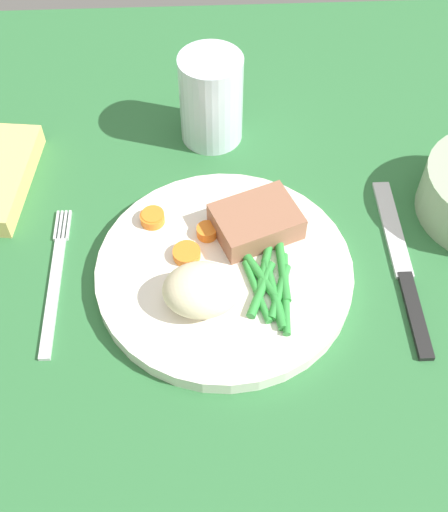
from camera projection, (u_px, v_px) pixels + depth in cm
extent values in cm
cube|color=#2D6B38|center=(240.00, 282.00, 60.43)|extent=(120.00, 90.00, 2.00)
cylinder|color=white|center=(224.00, 268.00, 59.24)|extent=(23.57, 23.57, 1.60)
cube|color=#936047|center=(256.00, 221.00, 59.91)|extent=(9.20, 8.11, 2.53)
ellipsoid|color=beige|center=(201.00, 290.00, 54.41)|extent=(6.69, 5.40, 3.96)
cylinder|color=orange|center=(152.00, 218.00, 61.17)|extent=(2.34, 2.34, 0.94)
cylinder|color=orange|center=(153.00, 217.00, 61.22)|extent=(2.19, 2.19, 1.02)
cylinder|color=orange|center=(187.00, 254.00, 58.67)|extent=(2.57, 2.57, 0.86)
cylinder|color=orange|center=(207.00, 232.00, 60.14)|extent=(1.98, 1.98, 1.03)
cylinder|color=#2D8C38|center=(286.00, 293.00, 56.18)|extent=(1.31, 8.39, 0.68)
cylinder|color=#2D8C38|center=(265.00, 264.00, 58.04)|extent=(2.76, 8.21, 0.77)
cylinder|color=#2D8C38|center=(282.00, 265.00, 57.93)|extent=(0.89, 8.46, 0.81)
cylinder|color=#2D8C38|center=(279.00, 292.00, 56.19)|extent=(2.64, 5.68, 0.78)
cylinder|color=#2D8C38|center=(275.00, 294.00, 56.09)|extent=(1.84, 5.74, 0.69)
cylinder|color=#2D8C38|center=(252.00, 264.00, 58.00)|extent=(4.50, 7.96, 0.82)
cylinder|color=#2D8C38|center=(257.00, 291.00, 56.32)|extent=(2.25, 6.55, 0.64)
cylinder|color=#2D8C38|center=(274.00, 293.00, 56.10)|extent=(1.70, 7.33, 0.80)
cylinder|color=#2D8C38|center=(261.00, 289.00, 56.32)|extent=(3.01, 5.79, 0.83)
cube|color=silver|center=(53.00, 296.00, 58.09)|extent=(1.00, 13.00, 0.40)
cube|color=silver|center=(57.00, 226.00, 63.06)|extent=(0.24, 3.60, 0.40)
cube|color=silver|center=(61.00, 226.00, 63.07)|extent=(0.24, 3.60, 0.40)
cube|color=silver|center=(65.00, 225.00, 63.08)|extent=(0.24, 3.60, 0.40)
cube|color=silver|center=(69.00, 225.00, 63.09)|extent=(0.24, 3.60, 0.40)
cube|color=black|center=(415.00, 315.00, 56.87)|extent=(1.30, 9.00, 0.64)
cube|color=silver|center=(392.00, 228.00, 62.88)|extent=(1.70, 12.00, 0.40)
cylinder|color=silver|center=(211.00, 99.00, 67.24)|extent=(6.72, 6.72, 9.96)
cylinder|color=silver|center=(211.00, 113.00, 68.76)|extent=(6.18, 6.18, 6.17)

